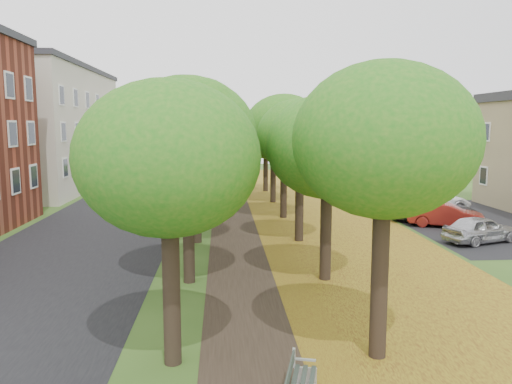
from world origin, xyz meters
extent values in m
plane|color=#2D4C19|center=(0.00, 0.00, 0.00)|extent=(120.00, 120.00, 0.00)
cube|color=black|center=(-7.50, 15.00, 0.00)|extent=(8.00, 70.00, 0.01)
cube|color=black|center=(0.00, 15.00, 0.00)|extent=(3.20, 70.00, 0.01)
cube|color=#9E8F1D|center=(5.00, 15.00, 0.01)|extent=(7.50, 70.00, 0.01)
cube|color=black|center=(13.50, 16.00, 0.00)|extent=(9.00, 16.00, 0.01)
cylinder|color=black|center=(-2.20, 0.00, 1.70)|extent=(0.40, 0.40, 3.41)
ellipsoid|color=#1B6916|center=(-2.20, 0.00, 4.84)|extent=(4.40, 4.40, 3.74)
cylinder|color=black|center=(-2.20, 6.00, 1.70)|extent=(0.40, 0.40, 3.41)
ellipsoid|color=#1B6916|center=(-2.20, 6.00, 4.84)|extent=(4.40, 4.40, 3.74)
cylinder|color=black|center=(-2.20, 12.00, 1.70)|extent=(0.40, 0.40, 3.41)
ellipsoid|color=#1B6916|center=(-2.20, 12.00, 4.84)|extent=(4.40, 4.40, 3.74)
cylinder|color=black|center=(-2.20, 18.00, 1.70)|extent=(0.40, 0.40, 3.41)
ellipsoid|color=#1B6916|center=(-2.20, 18.00, 4.84)|extent=(4.40, 4.40, 3.74)
cylinder|color=black|center=(-2.20, 24.00, 1.70)|extent=(0.40, 0.40, 3.41)
ellipsoid|color=#1B6916|center=(-2.20, 24.00, 4.84)|extent=(4.40, 4.40, 3.74)
cylinder|color=black|center=(-2.20, 30.00, 1.70)|extent=(0.40, 0.40, 3.41)
ellipsoid|color=#1B6916|center=(-2.20, 30.00, 4.84)|extent=(4.40, 4.40, 3.74)
cylinder|color=black|center=(2.60, 0.00, 1.70)|extent=(0.40, 0.40, 3.41)
ellipsoid|color=#1B6916|center=(2.60, 0.00, 4.84)|extent=(4.40, 4.40, 3.74)
cylinder|color=black|center=(2.60, 6.00, 1.70)|extent=(0.40, 0.40, 3.41)
ellipsoid|color=#1B6916|center=(2.60, 6.00, 4.84)|extent=(4.40, 4.40, 3.74)
cylinder|color=black|center=(2.60, 12.00, 1.70)|extent=(0.40, 0.40, 3.41)
ellipsoid|color=#1B6916|center=(2.60, 12.00, 4.84)|extent=(4.40, 4.40, 3.74)
cylinder|color=black|center=(2.60, 18.00, 1.70)|extent=(0.40, 0.40, 3.41)
ellipsoid|color=#1B6916|center=(2.60, 18.00, 4.84)|extent=(4.40, 4.40, 3.74)
cylinder|color=black|center=(2.60, 24.00, 1.70)|extent=(0.40, 0.40, 3.41)
ellipsoid|color=#1B6916|center=(2.60, 24.00, 4.84)|extent=(4.40, 4.40, 3.74)
cylinder|color=black|center=(2.60, 30.00, 1.70)|extent=(0.40, 0.40, 3.41)
ellipsoid|color=#1B6916|center=(2.60, 30.00, 4.84)|extent=(4.40, 4.40, 3.74)
cube|color=beige|center=(-17.00, 33.00, 5.00)|extent=(10.00, 20.00, 10.00)
cube|color=#2D2D33|center=(-17.00, 33.00, 10.20)|extent=(10.30, 20.30, 0.40)
cube|color=#29332A|center=(0.24, -1.94, 0.68)|extent=(0.47, 1.66, 0.25)
cube|color=silver|center=(0.67, -1.25, 0.21)|extent=(0.47, 0.17, 0.43)
cube|color=silver|center=(0.67, -1.25, 0.60)|extent=(0.43, 0.16, 0.04)
imported|color=#B9B9BE|center=(11.00, 11.06, 0.63)|extent=(4.01, 2.65, 1.27)
imported|color=maroon|center=(11.00, 14.68, 0.65)|extent=(4.17, 2.79, 1.30)
imported|color=#36353B|center=(11.00, 16.24, 0.71)|extent=(5.16, 2.77, 1.42)
imported|color=white|center=(11.94, 19.42, 0.75)|extent=(5.57, 2.86, 1.50)
camera|label=1|loc=(-1.04, -10.99, 5.44)|focal=35.00mm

